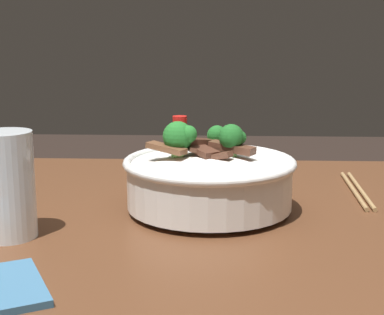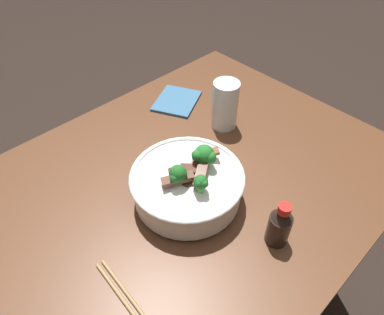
% 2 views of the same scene
% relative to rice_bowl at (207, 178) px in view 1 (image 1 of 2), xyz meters
% --- Properties ---
extents(dining_table, '(1.15, 0.81, 0.76)m').
position_rel_rice_bowl_xyz_m(dining_table, '(0.01, -0.04, -0.16)').
color(dining_table, '#56331E').
rests_on(dining_table, ground).
extents(rice_bowl, '(0.26, 0.26, 0.13)m').
position_rel_rice_bowl_xyz_m(rice_bowl, '(0.00, 0.00, 0.00)').
color(rice_bowl, white).
rests_on(rice_bowl, dining_table).
extents(drinking_glass, '(0.07, 0.07, 0.14)m').
position_rel_rice_bowl_xyz_m(drinking_glass, '(-0.26, -0.12, 0.01)').
color(drinking_glass, white).
rests_on(drinking_glass, dining_table).
extents(chopsticks_pair, '(0.03, 0.23, 0.01)m').
position_rel_rice_bowl_xyz_m(chopsticks_pair, '(0.25, 0.12, -0.05)').
color(chopsticks_pair, '#9E7A4C').
rests_on(chopsticks_pair, dining_table).
extents(soy_sauce_bottle, '(0.05, 0.05, 0.11)m').
position_rel_rice_bowl_xyz_m(soy_sauce_bottle, '(-0.06, 0.21, -0.00)').
color(soy_sauce_bottle, black).
rests_on(soy_sauce_bottle, dining_table).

